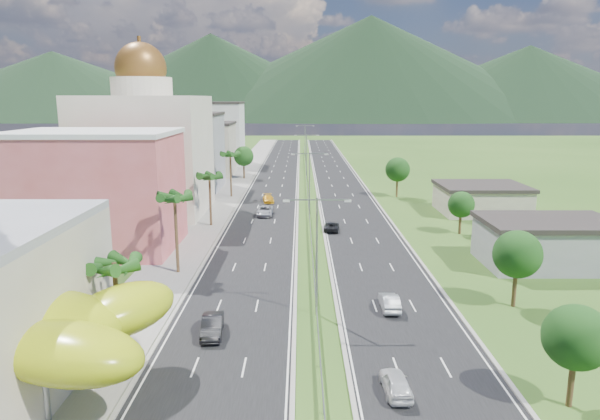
{
  "coord_description": "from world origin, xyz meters",
  "views": [
    {
      "loc": [
        -1.46,
        -36.42,
        19.62
      ],
      "look_at": [
        -1.53,
        23.73,
        7.0
      ],
      "focal_mm": 32.0,
      "sensor_mm": 36.0,
      "label": 1
    }
  ],
  "objects": [
    {
      "name": "ground",
      "position": [
        0.0,
        0.0,
        0.0
      ],
      "size": [
        500.0,
        500.0,
        0.0
      ],
      "primitive_type": "plane",
      "color": "#2D5119",
      "rests_on": "ground"
    },
    {
      "name": "road_left",
      "position": [
        -7.5,
        90.0,
        0.02
      ],
      "size": [
        11.0,
        260.0,
        0.04
      ],
      "primitive_type": "cube",
      "color": "black",
      "rests_on": "ground"
    },
    {
      "name": "road_right",
      "position": [
        7.5,
        90.0,
        0.02
      ],
      "size": [
        11.0,
        260.0,
        0.04
      ],
      "primitive_type": "cube",
      "color": "black",
      "rests_on": "ground"
    },
    {
      "name": "sidewalk_left",
      "position": [
        -17.0,
        90.0,
        0.06
      ],
      "size": [
        7.0,
        260.0,
        0.12
      ],
      "primitive_type": "cube",
      "color": "gray",
      "rests_on": "ground"
    },
    {
      "name": "median_guardrail",
      "position": [
        0.0,
        71.99,
        0.62
      ],
      "size": [
        0.1,
        216.06,
        0.76
      ],
      "color": "gray",
      "rests_on": "ground"
    },
    {
      "name": "streetlight_median_b",
      "position": [
        0.0,
        10.0,
        6.75
      ],
      "size": [
        6.04,
        0.25,
        11.0
      ],
      "color": "gray",
      "rests_on": "ground"
    },
    {
      "name": "streetlight_median_c",
      "position": [
        0.0,
        50.0,
        6.75
      ],
      "size": [
        6.04,
        0.25,
        11.0
      ],
      "color": "gray",
      "rests_on": "ground"
    },
    {
      "name": "streetlight_median_d",
      "position": [
        0.0,
        95.0,
        6.75
      ],
      "size": [
        6.04,
        0.25,
        11.0
      ],
      "color": "gray",
      "rests_on": "ground"
    },
    {
      "name": "streetlight_median_e",
      "position": [
        0.0,
        140.0,
        6.75
      ],
      "size": [
        6.04,
        0.25,
        11.0
      ],
      "color": "gray",
      "rests_on": "ground"
    },
    {
      "name": "lime_canopy",
      "position": [
        -20.0,
        -4.0,
        4.99
      ],
      "size": [
        18.0,
        15.0,
        7.4
      ],
      "color": "#A9B912",
      "rests_on": "ground"
    },
    {
      "name": "pink_shophouse",
      "position": [
        -28.0,
        32.0,
        7.5
      ],
      "size": [
        20.0,
        15.0,
        15.0
      ],
      "primitive_type": "cube",
      "color": "#C65251",
      "rests_on": "ground"
    },
    {
      "name": "domed_building",
      "position": [
        -28.0,
        55.0,
        11.35
      ],
      "size": [
        20.0,
        20.0,
        28.7
      ],
      "color": "beige",
      "rests_on": "ground"
    },
    {
      "name": "midrise_grey",
      "position": [
        -27.0,
        80.0,
        8.0
      ],
      "size": [
        16.0,
        15.0,
        16.0
      ],
      "primitive_type": "cube",
      "color": "gray",
      "rests_on": "ground"
    },
    {
      "name": "midrise_beige",
      "position": [
        -27.0,
        102.0,
        6.5
      ],
      "size": [
        16.0,
        15.0,
        13.0
      ],
      "primitive_type": "cube",
      "color": "#A79989",
      "rests_on": "ground"
    },
    {
      "name": "midrise_white",
      "position": [
        -27.0,
        125.0,
        9.0
      ],
      "size": [
        16.0,
        15.0,
        18.0
      ],
      "primitive_type": "cube",
      "color": "silver",
      "rests_on": "ground"
    },
    {
      "name": "shed_near",
      "position": [
        28.0,
        25.0,
        2.5
      ],
      "size": [
        15.0,
        10.0,
        5.0
      ],
      "primitive_type": "cube",
      "color": "gray",
      "rests_on": "ground"
    },
    {
      "name": "shed_far",
      "position": [
        30.0,
        55.0,
        2.2
      ],
      "size": [
        14.0,
        12.0,
        4.4
      ],
      "primitive_type": "cube",
      "color": "#A79989",
      "rests_on": "ground"
    },
    {
      "name": "palm_tree_b",
      "position": [
        -15.5,
        2.0,
        7.06
      ],
      "size": [
        3.6,
        3.6,
        8.1
      ],
      "color": "#47301C",
      "rests_on": "ground"
    },
    {
      "name": "palm_tree_c",
      "position": [
        -15.5,
        22.0,
        8.5
      ],
      "size": [
        3.6,
        3.6,
        9.6
      ],
      "color": "#47301C",
      "rests_on": "ground"
    },
    {
      "name": "palm_tree_d",
      "position": [
        -15.5,
        45.0,
        7.54
      ],
      "size": [
        3.6,
        3.6,
        8.6
      ],
      "color": "#47301C",
      "rests_on": "ground"
    },
    {
      "name": "palm_tree_e",
      "position": [
        -15.5,
        70.0,
        8.31
      ],
      "size": [
        3.6,
        3.6,
        9.4
      ],
      "color": "#47301C",
      "rests_on": "ground"
    },
    {
      "name": "leafy_tree_lfar",
      "position": [
        -15.5,
        95.0,
        5.58
      ],
      "size": [
        4.9,
        4.9,
        8.05
      ],
      "color": "#47301C",
      "rests_on": "ground"
    },
    {
      "name": "leafy_tree_ra",
      "position": [
        16.0,
        -5.0,
        4.78
      ],
      "size": [
        4.2,
        4.2,
        6.9
      ],
      "color": "#47301C",
      "rests_on": "ground"
    },
    {
      "name": "leafy_tree_rb",
      "position": [
        19.0,
        12.0,
        5.18
      ],
      "size": [
        4.55,
        4.55,
        7.47
      ],
      "color": "#47301C",
      "rests_on": "ground"
    },
    {
      "name": "leafy_tree_rc",
      "position": [
        22.0,
        40.0,
        4.37
      ],
      "size": [
        3.85,
        3.85,
        6.33
      ],
      "color": "#47301C",
      "rests_on": "ground"
    },
    {
      "name": "leafy_tree_rd",
      "position": [
        18.0,
        70.0,
        5.58
      ],
      "size": [
        4.9,
        4.9,
        8.05
      ],
      "color": "#47301C",
      "rests_on": "ground"
    },
    {
      "name": "mountain_ridge",
      "position": [
        60.0,
        450.0,
        0.0
      ],
      "size": [
        860.0,
        140.0,
        90.0
      ],
      "primitive_type": null,
      "color": "black",
      "rests_on": "ground"
    },
    {
      "name": "car_dark_left",
      "position": [
        -8.91,
        5.57,
        0.84
      ],
      "size": [
        2.08,
        5.0,
        1.61
      ],
      "primitive_type": "imported",
      "rotation": [
        0.0,
        0.0,
        0.08
      ],
      "color": "black",
      "rests_on": "road_left"
    },
    {
      "name": "car_silver_mid_left",
      "position": [
        -7.55,
        52.45,
        0.82
      ],
      "size": [
        2.73,
        5.7,
        1.57
      ],
      "primitive_type": "imported",
      "rotation": [
        0.0,
        0.0,
        -0.02
      ],
      "color": "#A4A5AC",
      "rests_on": "road_left"
    },
    {
      "name": "car_yellow_far_left",
      "position": [
        -7.66,
        64.19,
        0.74
      ],
      "size": [
        2.59,
        5.03,
        1.4
      ],
      "primitive_type": "imported",
      "rotation": [
        0.0,
        0.0,
        0.14
      ],
      "color": "gold",
      "rests_on": "road_left"
    },
    {
      "name": "car_white_near_right",
      "position": [
        4.99,
        -3.53,
        0.77
      ],
      "size": [
        1.9,
        4.34,
        1.46
      ],
      "primitive_type": "imported",
      "rotation": [
        0.0,
        0.0,
        3.18
      ],
      "color": "silver",
      "rests_on": "road_right"
    },
    {
      "name": "car_silver_right",
      "position": [
        6.94,
        11.13,
        0.78
      ],
      "size": [
        1.6,
        4.52,
        1.49
      ],
      "primitive_type": "imported",
      "rotation": [
        0.0,
        0.0,
        3.13
      ],
      "color": "#A1A4A8",
      "rests_on": "road_right"
    },
    {
      "name": "car_dark_far_right",
      "position": [
        3.2,
        41.78,
        0.68
      ],
      "size": [
        2.62,
        4.83,
        1.29
      ],
      "primitive_type": "imported",
      "rotation": [
        0.0,
        0.0,
        3.03
      ],
      "color": "black",
      "rests_on": "road_right"
    }
  ]
}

